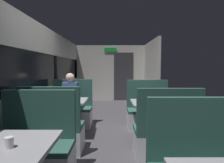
{
  "coord_description": "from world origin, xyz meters",
  "views": [
    {
      "loc": [
        0.07,
        -3.65,
        1.4
      ],
      "look_at": [
        0.08,
        3.34,
        0.86
      ],
      "focal_mm": 29.96,
      "sensor_mm": 36.0,
      "label": 1
    }
  ],
  "objects_px": {
    "bench_near_window_facing_entry": "(35,153)",
    "coffee_cup_secondary": "(57,97)",
    "bench_rear_aisle_facing_entry": "(148,114)",
    "coffee_cup_primary": "(9,143)",
    "bench_mid_window_facing_end": "(53,132)",
    "seated_passenger": "(71,104)",
    "dining_table_near_window": "(1,155)",
    "bench_mid_window_facing_entry": "(71,112)",
    "dining_table_mid_window": "(64,105)",
    "dining_table_rear_aisle": "(155,107)",
    "bench_rear_aisle_facing_end": "(166,137)"
  },
  "relations": [
    {
      "from": "bench_near_window_facing_entry",
      "to": "coffee_cup_secondary",
      "type": "height_order",
      "value": "bench_near_window_facing_entry"
    },
    {
      "from": "bench_rear_aisle_facing_entry",
      "to": "coffee_cup_primary",
      "type": "xyz_separation_m",
      "value": [
        -1.66,
        -2.71,
        0.46
      ]
    },
    {
      "from": "bench_mid_window_facing_end",
      "to": "seated_passenger",
      "type": "distance_m",
      "value": 1.34
    },
    {
      "from": "bench_rear_aisle_facing_entry",
      "to": "coffee_cup_secondary",
      "type": "height_order",
      "value": "bench_rear_aisle_facing_entry"
    },
    {
      "from": "dining_table_near_window",
      "to": "bench_mid_window_facing_entry",
      "type": "relative_size",
      "value": 0.82
    },
    {
      "from": "coffee_cup_secondary",
      "to": "bench_mid_window_facing_end",
      "type": "bearing_deg",
      "value": -78.91
    },
    {
      "from": "dining_table_mid_window",
      "to": "bench_mid_window_facing_entry",
      "type": "distance_m",
      "value": 0.77
    },
    {
      "from": "bench_mid_window_facing_entry",
      "to": "dining_table_mid_window",
      "type": "bearing_deg",
      "value": -90.0
    },
    {
      "from": "seated_passenger",
      "to": "coffee_cup_primary",
      "type": "relative_size",
      "value": 14.0
    },
    {
      "from": "dining_table_mid_window",
      "to": "dining_table_rear_aisle",
      "type": "bearing_deg",
      "value": -6.38
    },
    {
      "from": "dining_table_mid_window",
      "to": "bench_rear_aisle_facing_entry",
      "type": "xyz_separation_m",
      "value": [
        1.79,
        0.5,
        -0.31
      ]
    },
    {
      "from": "bench_near_window_facing_entry",
      "to": "coffee_cup_primary",
      "type": "height_order",
      "value": "bench_near_window_facing_entry"
    },
    {
      "from": "bench_mid_window_facing_end",
      "to": "bench_rear_aisle_facing_entry",
      "type": "bearing_deg",
      "value": 33.81
    },
    {
      "from": "bench_near_window_facing_entry",
      "to": "bench_mid_window_facing_entry",
      "type": "height_order",
      "value": "same"
    },
    {
      "from": "bench_mid_window_facing_end",
      "to": "bench_mid_window_facing_entry",
      "type": "bearing_deg",
      "value": 90.0
    },
    {
      "from": "bench_rear_aisle_facing_end",
      "to": "coffee_cup_primary",
      "type": "xyz_separation_m",
      "value": [
        -1.66,
        -1.31,
        0.46
      ]
    },
    {
      "from": "dining_table_near_window",
      "to": "coffee_cup_secondary",
      "type": "height_order",
      "value": "coffee_cup_secondary"
    },
    {
      "from": "bench_rear_aisle_facing_entry",
      "to": "dining_table_rear_aisle",
      "type": "bearing_deg",
      "value": -90.0
    },
    {
      "from": "bench_rear_aisle_facing_entry",
      "to": "coffee_cup_primary",
      "type": "height_order",
      "value": "bench_rear_aisle_facing_entry"
    },
    {
      "from": "bench_near_window_facing_entry",
      "to": "coffee_cup_secondary",
      "type": "xyz_separation_m",
      "value": [
        -0.17,
        1.59,
        0.46
      ]
    },
    {
      "from": "dining_table_rear_aisle",
      "to": "bench_rear_aisle_facing_entry",
      "type": "bearing_deg",
      "value": 90.0
    },
    {
      "from": "dining_table_mid_window",
      "to": "dining_table_rear_aisle",
      "type": "xyz_separation_m",
      "value": [
        1.79,
        -0.2,
        0.0
      ]
    },
    {
      "from": "bench_near_window_facing_entry",
      "to": "bench_mid_window_facing_entry",
      "type": "bearing_deg",
      "value": 90.0
    },
    {
      "from": "bench_mid_window_facing_end",
      "to": "bench_mid_window_facing_entry",
      "type": "xyz_separation_m",
      "value": [
        0.0,
        1.4,
        0.0
      ]
    },
    {
      "from": "seated_passenger",
      "to": "coffee_cup_primary",
      "type": "xyz_separation_m",
      "value": [
        0.13,
        -2.84,
        0.25
      ]
    },
    {
      "from": "bench_mid_window_facing_end",
      "to": "seated_passenger",
      "type": "xyz_separation_m",
      "value": [
        0.0,
        1.33,
        0.21
      ]
    },
    {
      "from": "bench_rear_aisle_facing_end",
      "to": "dining_table_rear_aisle",
      "type": "bearing_deg",
      "value": 90.0
    },
    {
      "from": "bench_mid_window_facing_end",
      "to": "bench_rear_aisle_facing_end",
      "type": "bearing_deg",
      "value": -6.38
    },
    {
      "from": "bench_mid_window_facing_end",
      "to": "coffee_cup_secondary",
      "type": "xyz_separation_m",
      "value": [
        -0.17,
        0.87,
        0.46
      ]
    },
    {
      "from": "bench_near_window_facing_entry",
      "to": "bench_mid_window_facing_end",
      "type": "xyz_separation_m",
      "value": [
        0.0,
        0.72,
        0.0
      ]
    },
    {
      "from": "bench_mid_window_facing_entry",
      "to": "seated_passenger",
      "type": "bearing_deg",
      "value": -90.0
    },
    {
      "from": "bench_mid_window_facing_end",
      "to": "bench_mid_window_facing_entry",
      "type": "relative_size",
      "value": 1.0
    },
    {
      "from": "coffee_cup_primary",
      "to": "seated_passenger",
      "type": "bearing_deg",
      "value": 92.53
    },
    {
      "from": "bench_mid_window_facing_entry",
      "to": "bench_rear_aisle_facing_end",
      "type": "height_order",
      "value": "same"
    },
    {
      "from": "dining_table_mid_window",
      "to": "bench_rear_aisle_facing_end",
      "type": "distance_m",
      "value": 2.03
    },
    {
      "from": "bench_near_window_facing_entry",
      "to": "bench_rear_aisle_facing_entry",
      "type": "xyz_separation_m",
      "value": [
        1.79,
        1.92,
        0.0
      ]
    },
    {
      "from": "coffee_cup_secondary",
      "to": "coffee_cup_primary",
      "type": "bearing_deg",
      "value": -82.92
    },
    {
      "from": "bench_near_window_facing_entry",
      "to": "bench_rear_aisle_facing_entry",
      "type": "bearing_deg",
      "value": 47.01
    },
    {
      "from": "coffee_cup_secondary",
      "to": "bench_mid_window_facing_entry",
      "type": "bearing_deg",
      "value": 72.23
    },
    {
      "from": "dining_table_near_window",
      "to": "bench_near_window_facing_entry",
      "type": "distance_m",
      "value": 0.77
    },
    {
      "from": "bench_near_window_facing_entry",
      "to": "bench_rear_aisle_facing_end",
      "type": "distance_m",
      "value": 1.86
    },
    {
      "from": "seated_passenger",
      "to": "coffee_cup_secondary",
      "type": "relative_size",
      "value": 14.0
    },
    {
      "from": "dining_table_mid_window",
      "to": "seated_passenger",
      "type": "xyz_separation_m",
      "value": [
        0.0,
        0.63,
        -0.1
      ]
    },
    {
      "from": "bench_rear_aisle_facing_end",
      "to": "bench_mid_window_facing_entry",
      "type": "bearing_deg",
      "value": 138.23
    },
    {
      "from": "bench_mid_window_facing_end",
      "to": "dining_table_rear_aisle",
      "type": "xyz_separation_m",
      "value": [
        1.79,
        0.5,
        0.31
      ]
    },
    {
      "from": "bench_mid_window_facing_entry",
      "to": "bench_mid_window_facing_end",
      "type": "bearing_deg",
      "value": -90.0
    },
    {
      "from": "seated_passenger",
      "to": "bench_mid_window_facing_end",
      "type": "bearing_deg",
      "value": -90.0
    },
    {
      "from": "bench_near_window_facing_entry",
      "to": "dining_table_rear_aisle",
      "type": "distance_m",
      "value": 2.19
    },
    {
      "from": "bench_mid_window_facing_end",
      "to": "coffee_cup_primary",
      "type": "bearing_deg",
      "value": -85.26
    },
    {
      "from": "dining_table_mid_window",
      "to": "coffee_cup_secondary",
      "type": "xyz_separation_m",
      "value": [
        -0.17,
        0.17,
        0.15
      ]
    }
  ]
}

